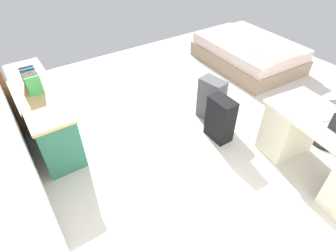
# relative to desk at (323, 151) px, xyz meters

# --- Properties ---
(ground_plane) EXTENTS (6.20, 6.20, 0.00)m
(ground_plane) POSITION_rel_desk_xyz_m (1.33, 0.19, -0.39)
(ground_plane) COLOR beige
(desk) EXTENTS (1.51, 0.83, 0.74)m
(desk) POSITION_rel_desk_xyz_m (0.00, 0.00, 0.00)
(desk) COLOR beige
(desk) RESTS_ON ground_plane
(credenza) EXTENTS (1.80, 0.48, 0.74)m
(credenza) POSITION_rel_desk_xyz_m (2.51, 2.41, -0.02)
(credenza) COLOR #28664C
(credenza) RESTS_ON ground_plane
(bed) EXTENTS (1.96, 1.48, 0.58)m
(bed) POSITION_rel_desk_xyz_m (2.44, -1.45, -0.14)
(bed) COLOR gray
(bed) RESTS_ON ground_plane
(suitcase_black) EXTENTS (0.36, 0.22, 0.62)m
(suitcase_black) POSITION_rel_desk_xyz_m (1.14, 0.49, -0.08)
(suitcase_black) COLOR black
(suitcase_black) RESTS_ON ground_plane
(suitcase_spare_grey) EXTENTS (0.39, 0.28, 0.64)m
(suitcase_spare_grey) POSITION_rel_desk_xyz_m (1.54, 0.31, -0.07)
(suitcase_spare_grey) COLOR #4C4C51
(suitcase_spare_grey) RESTS_ON ground_plane
(computer_mouse) EXTENTS (0.07, 0.11, 0.03)m
(computer_mouse) POSITION_rel_desk_xyz_m (0.13, -0.01, 0.37)
(computer_mouse) COLOR white
(computer_mouse) RESTS_ON desk
(book_row) EXTENTS (0.36, 0.17, 0.24)m
(book_row) POSITION_rel_desk_xyz_m (2.52, 2.41, 0.46)
(book_row) COLOR green
(book_row) RESTS_ON credenza
(figurine_small) EXTENTS (0.08, 0.08, 0.11)m
(figurine_small) POSITION_rel_desk_xyz_m (2.86, 2.41, 0.40)
(figurine_small) COLOR #4C7FBF
(figurine_small) RESTS_ON credenza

